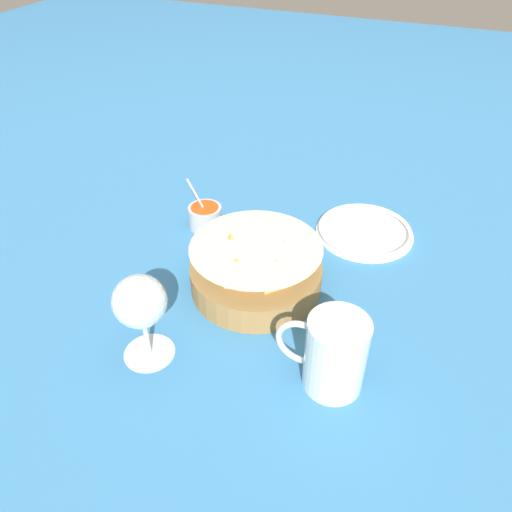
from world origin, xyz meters
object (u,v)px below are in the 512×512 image
(food_basket, at_px, (256,269))
(side_plate, at_px, (365,231))
(wine_glass, at_px, (140,304))
(beer_mug, at_px, (334,356))
(sauce_cup, at_px, (205,216))

(food_basket, xyz_separation_m, side_plate, (-0.14, -0.23, -0.03))
(wine_glass, xyz_separation_m, side_plate, (-0.23, -0.43, -0.09))
(beer_mug, bearing_deg, side_plate, -84.35)
(beer_mug, bearing_deg, food_basket, -39.70)
(beer_mug, bearing_deg, sauce_cup, -39.42)
(wine_glass, relative_size, side_plate, 0.76)
(food_basket, height_order, beer_mug, beer_mug)
(beer_mug, bearing_deg, wine_glass, 11.42)
(food_basket, height_order, sauce_cup, sauce_cup)
(food_basket, xyz_separation_m, sauce_cup, (0.17, -0.14, -0.02))
(side_plate, bearing_deg, sauce_cup, 17.51)
(beer_mug, height_order, side_plate, beer_mug)
(food_basket, bearing_deg, beer_mug, 140.30)
(sauce_cup, relative_size, beer_mug, 0.80)
(beer_mug, relative_size, side_plate, 0.67)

